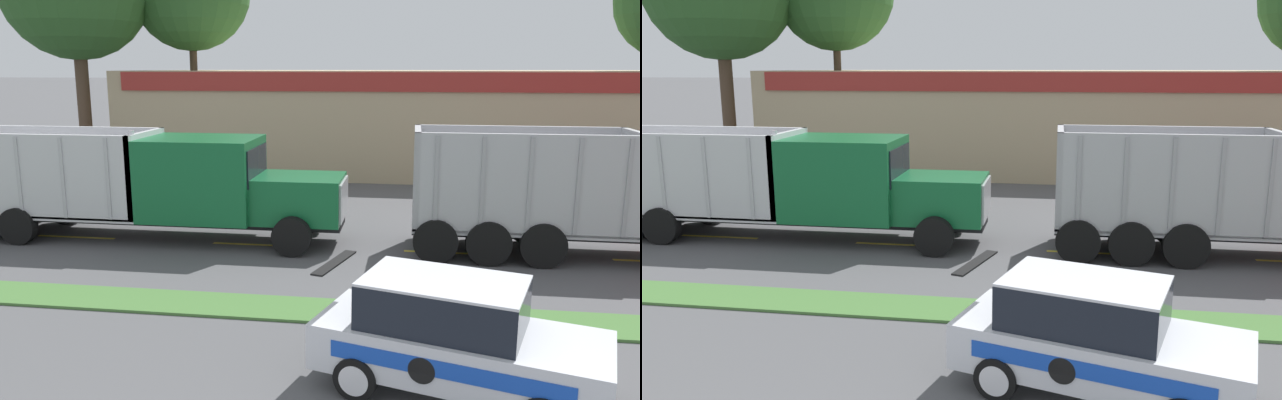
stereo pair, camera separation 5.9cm
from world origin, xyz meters
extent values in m
cube|color=#477538|center=(0.00, 7.50, 0.03)|extent=(120.00, 1.27, 0.06)
cube|color=yellow|center=(-6.55, 12.13, 0.00)|extent=(2.40, 0.14, 0.01)
cube|color=yellow|center=(-1.15, 12.13, 0.00)|extent=(2.40, 0.14, 0.01)
cube|color=yellow|center=(4.25, 12.13, 0.00)|extent=(2.40, 0.14, 0.01)
cube|color=black|center=(8.71, 12.33, 0.66)|extent=(10.93, 1.28, 0.18)
cube|color=#ADADB2|center=(6.06, 12.33, 0.81)|extent=(5.64, 2.33, 0.12)
cube|color=#ADADB2|center=(8.80, 12.33, 2.07)|extent=(0.16, 2.33, 2.52)
cube|color=#ADADB2|center=(3.32, 12.33, 2.07)|extent=(0.16, 2.33, 2.52)
cube|color=#ADADB2|center=(6.06, 11.25, 2.07)|extent=(5.64, 0.16, 2.52)
cube|color=#ADADB2|center=(6.06, 13.42, 2.07)|extent=(5.64, 0.16, 2.52)
cube|color=#99999E|center=(3.81, 11.15, 2.07)|extent=(0.10, 0.04, 2.40)
cube|color=#99999E|center=(4.93, 11.15, 2.07)|extent=(0.10, 0.04, 2.40)
cube|color=#99999E|center=(6.06, 11.15, 2.07)|extent=(0.10, 0.04, 2.40)
cube|color=#99999E|center=(7.19, 11.15, 2.07)|extent=(0.10, 0.04, 2.40)
cube|color=#99999E|center=(8.31, 11.15, 2.07)|extent=(0.10, 0.04, 2.40)
cylinder|color=black|center=(3.84, 11.19, 0.57)|extent=(1.14, 0.30, 1.14)
cylinder|color=black|center=(3.84, 13.48, 0.57)|extent=(1.14, 0.30, 1.14)
cylinder|color=black|center=(5.16, 11.19, 0.57)|extent=(1.14, 0.30, 1.14)
cylinder|color=black|center=(5.16, 13.48, 0.57)|extent=(1.14, 0.30, 1.14)
cylinder|color=black|center=(6.48, 11.19, 0.57)|extent=(1.14, 0.30, 1.14)
cylinder|color=black|center=(6.48, 13.48, 0.57)|extent=(1.14, 0.30, 1.14)
cube|color=black|center=(-4.75, 12.42, 0.62)|extent=(12.15, 1.36, 0.18)
cube|color=#146033|center=(0.10, 12.42, 1.33)|extent=(2.43, 2.02, 1.25)
cube|color=#B7B7BC|center=(1.35, 12.42, 1.33)|extent=(0.06, 1.73, 1.06)
cube|color=#146033|center=(-2.70, 12.42, 1.84)|extent=(3.17, 2.47, 2.27)
cube|color=black|center=(-1.09, 12.42, 2.24)|extent=(0.04, 2.10, 1.02)
cylinder|color=silver|center=(-4.38, 11.62, 2.54)|extent=(0.14, 0.14, 1.39)
cube|color=silver|center=(-7.55, 12.42, 0.77)|extent=(6.54, 2.47, 0.12)
cube|color=silver|center=(-4.36, 12.42, 1.95)|extent=(0.16, 2.47, 2.36)
cube|color=silver|center=(-7.55, 11.27, 1.95)|extent=(6.54, 0.16, 2.36)
cube|color=silver|center=(-7.55, 13.57, 1.95)|extent=(6.54, 0.16, 2.36)
cube|color=#B2B2B7|center=(-7.55, 11.17, 1.95)|extent=(0.10, 0.04, 2.24)
cube|color=#B2B2B7|center=(-6.24, 11.17, 1.95)|extent=(0.10, 0.04, 2.24)
cube|color=#B2B2B7|center=(-4.94, 11.17, 1.95)|extent=(0.10, 0.04, 2.24)
cylinder|color=black|center=(0.10, 11.21, 0.53)|extent=(1.06, 0.30, 1.06)
cylinder|color=black|center=(0.10, 13.63, 0.53)|extent=(1.06, 0.30, 1.06)
cylinder|color=black|center=(-8.99, 13.63, 0.53)|extent=(1.06, 0.30, 1.06)
cylinder|color=black|center=(-7.75, 11.21, 0.53)|extent=(1.06, 0.30, 1.06)
cylinder|color=black|center=(-7.75, 13.63, 0.53)|extent=(1.06, 0.30, 1.06)
cube|color=silver|center=(3.97, 4.61, 0.70)|extent=(4.63, 2.90, 0.73)
cube|color=black|center=(3.72, 4.68, 1.41)|extent=(2.71, 2.15, 0.69)
cube|color=silver|center=(3.72, 4.68, 1.77)|extent=(2.71, 2.15, 0.04)
cube|color=black|center=(2.00, 5.19, 1.81)|extent=(0.59, 1.40, 0.03)
cube|color=blue|center=(3.72, 3.76, 0.77)|extent=(3.31, 0.99, 0.25)
cylinder|color=black|center=(3.41, 3.85, 0.70)|extent=(0.39, 0.12, 0.40)
cylinder|color=black|center=(5.49, 5.03, 0.34)|extent=(0.71, 0.38, 0.68)
cylinder|color=silver|center=(5.52, 5.13, 0.34)|extent=(0.46, 0.15, 0.47)
cylinder|color=black|center=(2.45, 4.19, 0.34)|extent=(0.71, 0.38, 0.68)
cylinder|color=silver|center=(2.42, 4.08, 0.34)|extent=(0.46, 0.15, 0.47)
cylinder|color=black|center=(2.93, 5.78, 0.34)|extent=(0.71, 0.38, 0.68)
cylinder|color=silver|center=(2.96, 5.89, 0.34)|extent=(0.46, 0.15, 0.47)
cube|color=tan|center=(3.76, 28.11, 2.38)|extent=(28.21, 12.00, 4.77)
cube|color=maroon|center=(3.76, 22.06, 4.32)|extent=(26.80, 0.10, 0.80)
cylinder|color=brown|center=(-7.51, 25.52, 3.48)|extent=(0.36, 0.36, 6.97)
cylinder|color=brown|center=(-12.00, 22.98, 3.37)|extent=(0.60, 0.60, 6.73)
camera|label=1|loc=(3.19, -4.38, 4.89)|focal=35.00mm
camera|label=2|loc=(3.25, -4.37, 4.89)|focal=35.00mm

